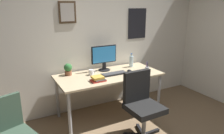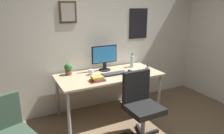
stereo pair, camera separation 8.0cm
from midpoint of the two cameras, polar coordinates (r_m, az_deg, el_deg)
The scene contains 12 objects.
wall_back at distance 3.79m, azimuth -4.19°, elevation 8.32°, with size 4.40×0.10×2.60m.
desk at distance 3.50m, azimuth -1.43°, elevation -3.04°, with size 1.71×0.79×0.74m.
office_chair at distance 3.03m, azimuth 7.19°, elevation -9.29°, with size 0.55×0.57×0.95m.
side_chair at distance 2.68m, azimuth -26.67°, elevation -15.32°, with size 0.53×0.54×0.88m.
monitor at distance 3.63m, azimuth -2.80°, elevation 2.73°, with size 0.46×0.20×0.43m.
keyboard at distance 3.47m, azimuth -0.09°, elevation -1.80°, with size 0.43×0.15×0.03m.
computer_mouse at distance 3.61m, azimuth 4.12°, elevation -1.01°, with size 0.06×0.11×0.04m.
water_bottle at distance 3.88m, azimuth 4.66°, elevation 1.57°, with size 0.07×0.07×0.25m.
coffee_mug_near at distance 3.45m, azimuth -6.28°, elevation -1.43°, with size 0.11×0.07×0.09m.
potted_plant at distance 3.48m, azimuth -12.43°, elevation -0.51°, with size 0.13×0.13×0.20m.
pen_cup at distance 3.60m, azimuth 8.80°, elevation -0.59°, with size 0.07×0.07×0.20m.
book_stack_left at distance 3.16m, azimuth -4.49°, elevation -3.22°, with size 0.22×0.15×0.08m.
Camera 1 is at (-1.56, -1.26, 1.84)m, focal length 33.85 mm.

